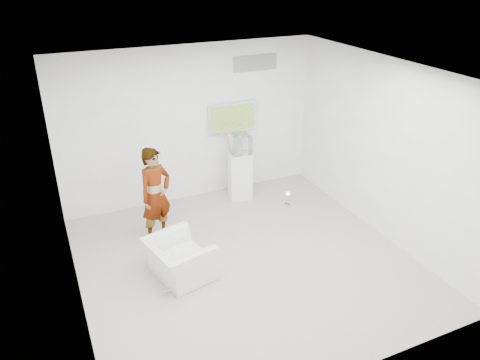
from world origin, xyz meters
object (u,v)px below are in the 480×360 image
at_px(armchair, 179,259).
at_px(pedestal, 240,175).
at_px(person, 156,195).
at_px(tv, 232,117).
at_px(floor_uplight, 288,199).

xyz_separation_m(armchair, pedestal, (1.90, 1.99, 0.17)).
relative_size(person, pedestal, 1.74).
xyz_separation_m(tv, person, (-1.92, -1.23, -0.72)).
distance_m(pedestal, floor_uplight, 1.05).
bearing_deg(person, armchair, -115.02).
height_order(tv, pedestal, tv).
xyz_separation_m(person, pedestal, (1.90, 0.84, -0.35)).
distance_m(tv, floor_uplight, 1.92).
bearing_deg(armchair, floor_uplight, -76.86).
relative_size(tv, armchair, 1.07).
distance_m(tv, person, 2.39).
bearing_deg(pedestal, floor_uplight, -46.34).
relative_size(pedestal, floor_uplight, 3.54).
distance_m(armchair, floor_uplight, 2.89).
distance_m(person, armchair, 1.27).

